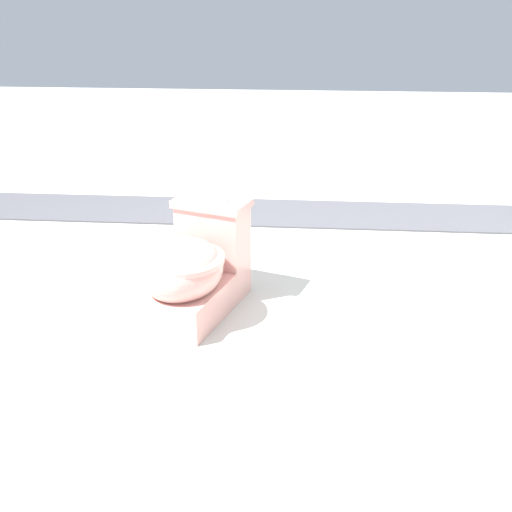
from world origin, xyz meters
name	(u,v)px	position (x,y,z in m)	size (l,w,h in m)	color
ground_plane	(228,296)	(0.00, 0.00, 0.00)	(14.00, 14.00, 0.00)	beige
gravel_strip	(320,214)	(-1.26, 0.50, 0.01)	(0.56, 8.00, 0.01)	#4C4C51
toilet	(193,269)	(0.16, -0.14, 0.22)	(0.71, 0.55, 0.52)	#E09E93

